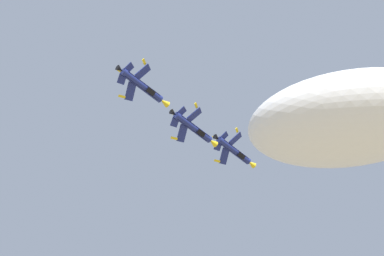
# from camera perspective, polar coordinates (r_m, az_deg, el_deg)

# --- Properties ---
(cloud_near_formation) EXTENTS (83.92, 45.44, 33.78)m
(cloud_near_formation) POSITION_cam_1_polar(r_m,az_deg,el_deg) (240.50, 15.54, 0.84)
(cloud_near_formation) COLOR white
(fighter_jet_lead) EXTENTS (10.14, 14.43, 6.92)m
(fighter_jet_lead) POSITION_cam_1_polar(r_m,az_deg,el_deg) (148.06, 4.28, -2.33)
(fighter_jet_lead) COLOR navy
(fighter_jet_left_wing) EXTENTS (10.20, 14.43, 6.76)m
(fighter_jet_left_wing) POSITION_cam_1_polar(r_m,az_deg,el_deg) (137.09, 0.18, -0.02)
(fighter_jet_left_wing) COLOR navy
(fighter_jet_right_wing) EXTENTS (10.00, 14.43, 7.25)m
(fighter_jet_right_wing) POSITION_cam_1_polar(r_m,az_deg,el_deg) (131.01, -4.94, 4.17)
(fighter_jet_right_wing) COLOR navy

